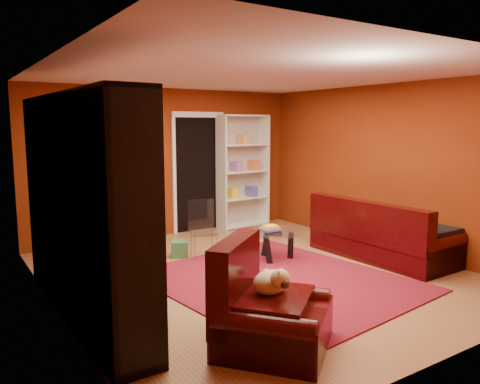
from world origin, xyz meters
TOP-DOWN VIEW (x-y plane):
  - floor at (0.00, 0.00)m, footprint 5.00×5.50m
  - ceiling at (0.00, 0.00)m, footprint 5.00×5.50m
  - wall_back at (0.00, 2.77)m, footprint 5.00×0.05m
  - wall_left at (-2.52, 0.00)m, footprint 0.05×5.50m
  - wall_right at (2.52, 0.00)m, footprint 0.05×5.50m
  - doorway at (0.60, 2.73)m, footprint 1.06×0.60m
  - rug at (0.05, -0.41)m, footprint 3.06×3.45m
  - media_unit at (-2.27, -0.18)m, footprint 0.53×2.96m
  - christmas_tree at (-1.34, 2.15)m, footprint 1.04×1.04m
  - gift_box_teal at (-1.88, 1.49)m, footprint 0.35×0.35m
  - gift_box_green at (-0.51, 1.28)m, footprint 0.32×0.32m
  - gift_box_red at (-1.06, 2.59)m, footprint 0.28×0.28m
  - white_bookshelf at (1.48, 2.57)m, footprint 1.04×0.40m
  - armchair at (-1.07, -1.80)m, footprint 1.40×1.40m
  - dog at (-1.07, -1.73)m, footprint 0.50×0.48m
  - sofa at (2.02, -0.38)m, footprint 1.00×2.13m
  - coffee_table at (0.60, 0.39)m, footprint 0.88×0.88m
  - acrylic_chair at (-0.23, 1.04)m, footprint 0.51×0.53m

SIDE VIEW (x-z plane):
  - floor at x=0.00m, z-range -0.05..0.00m
  - rug at x=0.05m, z-range 0.00..0.02m
  - gift_box_red at x=-1.06m, z-range 0.00..0.23m
  - gift_box_green at x=-0.51m, z-range 0.00..0.24m
  - gift_box_teal at x=-1.88m, z-range 0.00..0.27m
  - coffee_table at x=0.60m, z-range -0.04..0.49m
  - acrylic_chair at x=-0.23m, z-range 0.00..0.77m
  - armchair at x=-1.07m, z-range 0.00..0.78m
  - sofa at x=2.02m, z-range 0.00..0.91m
  - dog at x=-1.07m, z-range 0.45..0.71m
  - christmas_tree at x=-1.34m, z-range -0.03..1.83m
  - doorway at x=0.60m, z-range -0.03..2.13m
  - white_bookshelf at x=1.48m, z-range -0.03..2.18m
  - media_unit at x=-2.27m, z-range 0.00..2.26m
  - wall_back at x=0.00m, z-range 0.00..2.60m
  - wall_left at x=-2.52m, z-range 0.00..2.60m
  - wall_right at x=2.52m, z-range 0.00..2.60m
  - ceiling at x=0.00m, z-range 2.60..2.65m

